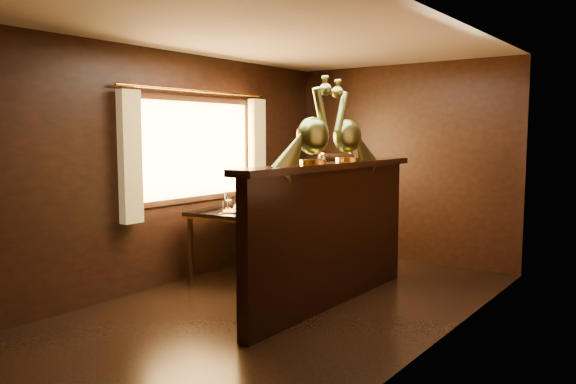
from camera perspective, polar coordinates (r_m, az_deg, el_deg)
name	(u,v)px	position (r m, az deg, el deg)	size (l,w,h in m)	color
ground	(286,306)	(5.43, -0.18, -11.50)	(5.00, 5.00, 0.00)	black
room_shell	(280,139)	(5.24, -0.82, 5.45)	(3.04, 5.04, 2.52)	black
partition	(332,231)	(5.32, 4.53, -3.96)	(0.26, 2.70, 1.36)	black
dining_table	(247,214)	(6.38, -4.21, -2.22)	(1.00, 1.45, 0.99)	black
chair_left	(287,234)	(5.35, -0.10, -4.24)	(0.57, 0.58, 1.31)	black
chair_right	(330,213)	(6.24, 4.33, -2.17)	(0.62, 0.64, 1.43)	black
peacock_left	(313,119)	(4.95, 2.55, 7.40)	(0.25, 0.66, 0.79)	#1A4F3B
peacock_right	(348,121)	(5.46, 6.08, 7.16)	(0.24, 0.65, 0.77)	#1A4F3B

